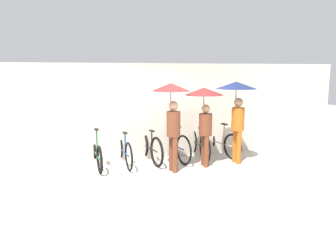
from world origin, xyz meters
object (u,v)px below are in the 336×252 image
(parked_bicycle_4, at_px, (198,144))
(parked_bicycle_5, at_px, (219,142))
(parked_bicycle_0, at_px, (96,153))
(parked_bicycle_2, at_px, (149,147))
(pedestrian_leading, at_px, (172,105))
(parked_bicycle_1, at_px, (124,151))
(pedestrian_center, at_px, (204,105))
(parked_bicycle_3, at_px, (174,145))
(pedestrian_trailing, at_px, (237,99))

(parked_bicycle_4, relative_size, parked_bicycle_5, 1.01)
(parked_bicycle_0, height_order, parked_bicycle_2, parked_bicycle_0)
(parked_bicycle_0, xyz_separation_m, pedestrian_leading, (1.66, -0.87, 1.23))
(parked_bicycle_1, height_order, pedestrian_center, pedestrian_center)
(parked_bicycle_4, bearing_deg, parked_bicycle_2, 92.71)
(parked_bicycle_0, relative_size, parked_bicycle_3, 0.99)
(parked_bicycle_0, height_order, parked_bicycle_4, parked_bicycle_0)
(parked_bicycle_1, distance_m, parked_bicycle_3, 1.36)
(parked_bicycle_3, bearing_deg, parked_bicycle_1, 82.45)
(parked_bicycle_4, relative_size, pedestrian_center, 0.93)
(parked_bicycle_1, height_order, parked_bicycle_4, parked_bicycle_4)
(parked_bicycle_3, relative_size, parked_bicycle_4, 0.97)
(parked_bicycle_4, xyz_separation_m, pedestrian_leading, (-1.07, -0.83, 1.18))
(pedestrian_center, bearing_deg, parked_bicycle_1, 163.59)
(pedestrian_center, bearing_deg, parked_bicycle_2, 152.48)
(parked_bicycle_4, xyz_separation_m, pedestrian_center, (-0.16, -0.68, 1.13))
(parked_bicycle_4, bearing_deg, parked_bicycle_0, 94.36)
(parked_bicycle_1, bearing_deg, pedestrian_trailing, -105.39)
(parked_bicycle_0, height_order, pedestrian_center, pedestrian_center)
(parked_bicycle_3, bearing_deg, parked_bicycle_5, -95.12)
(pedestrian_leading, bearing_deg, parked_bicycle_5, 21.49)
(pedestrian_leading, bearing_deg, parked_bicycle_0, 146.35)
(parked_bicycle_1, height_order, pedestrian_leading, pedestrian_leading)
(parked_bicycle_4, bearing_deg, pedestrian_leading, 133.12)
(parked_bicycle_5, xyz_separation_m, pedestrian_leading, (-1.75, -0.91, 1.21))
(parked_bicycle_2, xyz_separation_m, parked_bicycle_3, (0.68, -0.04, 0.01))
(parked_bicycle_0, bearing_deg, parked_bicycle_4, -91.48)
(parked_bicycle_0, distance_m, parked_bicycle_5, 3.41)
(pedestrian_leading, bearing_deg, parked_bicycle_1, 132.89)
(pedestrian_trailing, bearing_deg, parked_bicycle_5, 94.43)
(parked_bicycle_1, height_order, parked_bicycle_5, parked_bicycle_5)
(parked_bicycle_3, height_order, pedestrian_trailing, pedestrian_trailing)
(pedestrian_center, distance_m, pedestrian_trailing, 0.90)
(parked_bicycle_3, distance_m, pedestrian_trailing, 2.02)
(parked_bicycle_0, xyz_separation_m, parked_bicycle_1, (0.68, -0.02, 0.01))
(parked_bicycle_0, distance_m, parked_bicycle_1, 0.68)
(pedestrian_leading, distance_m, pedestrian_trailing, 1.80)
(pedestrian_leading, xyz_separation_m, pedestrian_trailing, (1.80, 0.13, 0.07))
(parked_bicycle_4, height_order, parked_bicycle_5, parked_bicycle_5)
(parked_bicycle_1, xyz_separation_m, parked_bicycle_2, (0.68, 0.04, 0.02))
(parked_bicycle_0, distance_m, pedestrian_leading, 2.24)
(parked_bicycle_5, distance_m, pedestrian_trailing, 1.50)
(parked_bicycle_4, xyz_separation_m, pedestrian_trailing, (0.73, -0.70, 1.25))
(parked_bicycle_4, relative_size, pedestrian_trailing, 0.87)
(parked_bicycle_2, distance_m, parked_bicycle_3, 0.68)
(parked_bicycle_3, distance_m, parked_bicycle_5, 1.36)
(parked_bicycle_1, distance_m, parked_bicycle_5, 2.73)
(pedestrian_leading, bearing_deg, pedestrian_center, 3.77)
(parked_bicycle_4, bearing_deg, pedestrian_trailing, -128.88)
(parked_bicycle_5, height_order, pedestrian_trailing, pedestrian_trailing)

